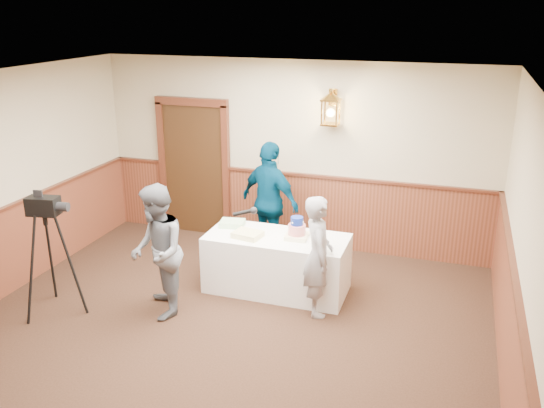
# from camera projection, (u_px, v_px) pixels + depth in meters

# --- Properties ---
(ground) EXTENTS (7.00, 7.00, 0.00)m
(ground) POSITION_uv_depth(u_px,v_px,m) (195.00, 367.00, 5.91)
(ground) COLOR black
(ground) RESTS_ON ground
(room_shell) EXTENTS (6.02, 7.02, 2.81)m
(room_shell) POSITION_uv_depth(u_px,v_px,m) (203.00, 214.00, 5.83)
(room_shell) COLOR #B8AC8A
(room_shell) RESTS_ON ground
(display_table) EXTENTS (1.80, 0.80, 0.75)m
(display_table) POSITION_uv_depth(u_px,v_px,m) (277.00, 263.00, 7.41)
(display_table) COLOR white
(display_table) RESTS_ON ground
(tiered_cake) EXTENTS (0.29, 0.29, 0.28)m
(tiered_cake) POSITION_uv_depth(u_px,v_px,m) (297.00, 230.00, 7.19)
(tiered_cake) COLOR #FCF3C0
(tiered_cake) RESTS_ON display_table
(sheet_cake_yellow) EXTENTS (0.39, 0.32, 0.07)m
(sheet_cake_yellow) POSITION_uv_depth(u_px,v_px,m) (248.00, 234.00, 7.25)
(sheet_cake_yellow) COLOR #E3D888
(sheet_cake_yellow) RESTS_ON display_table
(sheet_cake_green) EXTENTS (0.35, 0.30, 0.07)m
(sheet_cake_green) POSITION_uv_depth(u_px,v_px,m) (232.00, 223.00, 7.61)
(sheet_cake_green) COLOR #B0E9A5
(sheet_cake_green) RESTS_ON display_table
(interviewer) EXTENTS (1.54, 1.00, 1.61)m
(interviewer) POSITION_uv_depth(u_px,v_px,m) (157.00, 252.00, 6.69)
(interviewer) COLOR slate
(interviewer) RESTS_ON ground
(baker) EXTENTS (0.52, 0.63, 1.48)m
(baker) POSITION_uv_depth(u_px,v_px,m) (318.00, 256.00, 6.75)
(baker) COLOR gray
(baker) RESTS_ON ground
(assistant_p) EXTENTS (1.11, 0.81, 1.74)m
(assistant_p) POSITION_uv_depth(u_px,v_px,m) (270.00, 202.00, 8.18)
(assistant_p) COLOR #012F4A
(assistant_p) RESTS_ON ground
(tv_camera_rig) EXTENTS (0.58, 0.53, 1.46)m
(tv_camera_rig) POSITION_uv_depth(u_px,v_px,m) (51.00, 262.00, 6.79)
(tv_camera_rig) COLOR black
(tv_camera_rig) RESTS_ON ground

